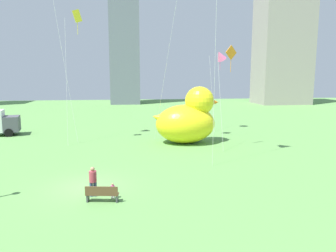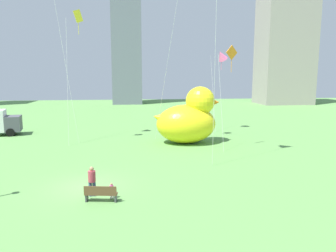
{
  "view_description": "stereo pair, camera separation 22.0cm",
  "coord_description": "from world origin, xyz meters",
  "views": [
    {
      "loc": [
        2.55,
        -19.19,
        6.69
      ],
      "look_at": [
        5.52,
        4.75,
        2.87
      ],
      "focal_mm": 34.67,
      "sensor_mm": 36.0,
      "label": 1
    },
    {
      "loc": [
        2.77,
        -19.22,
        6.69
      ],
      "look_at": [
        5.52,
        4.75,
        2.87
      ],
      "focal_mm": 34.67,
      "sensor_mm": 36.0,
      "label": 2
    }
  ],
  "objects": [
    {
      "name": "ground_plane",
      "position": [
        0.0,
        0.0,
        0.0
      ],
      "size": [
        140.0,
        140.0,
        0.0
      ],
      "primitive_type": "plane",
      "color": "#5D944A"
    },
    {
      "name": "person_child",
      "position": [
        1.64,
        -2.1,
        0.49
      ],
      "size": [
        0.22,
        0.22,
        0.88
      ],
      "color": "silver",
      "rests_on": "ground"
    },
    {
      "name": "person_adult",
      "position": [
        0.54,
        -1.57,
        0.93
      ],
      "size": [
        0.41,
        0.41,
        1.69
      ],
      "color": "#38476B",
      "rests_on": "ground"
    },
    {
      "name": "park_bench",
      "position": [
        1.09,
        -2.5,
        0.48
      ],
      "size": [
        1.78,
        0.72,
        0.9
      ],
      "color": "brown",
      "rests_on": "ground"
    },
    {
      "name": "kite_orange",
      "position": [
        11.54,
        8.88,
        8.3
      ],
      "size": [
        1.61,
        1.8,
        9.25
      ],
      "color": "silver",
      "rests_on": "ground"
    },
    {
      "name": "city_skyline",
      "position": [
        5.42,
        54.9,
        15.98
      ],
      "size": [
        86.86,
        13.61,
        33.52
      ],
      "color": "slate",
      "rests_on": "ground"
    },
    {
      "name": "giant_inflatable_duck",
      "position": [
        8.36,
        11.93,
        2.37
      ],
      "size": [
        6.73,
        4.32,
        5.58
      ],
      "color": "yellow",
      "rests_on": "ground"
    },
    {
      "name": "kite_pink",
      "position": [
        13.47,
        18.76,
        8.93
      ],
      "size": [
        2.06,
        1.99,
        9.71
      ],
      "color": "silver",
      "rests_on": "ground"
    },
    {
      "name": "kite_yellow",
      "position": [
        -2.05,
        13.28,
        12.08
      ],
      "size": [
        1.84,
        2.53,
        12.81
      ],
      "color": "silver",
      "rests_on": "ground"
    }
  ]
}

